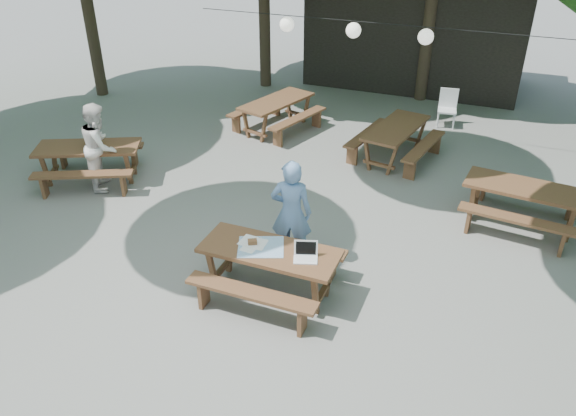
# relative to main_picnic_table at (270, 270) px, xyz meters

# --- Properties ---
(ground) EXTENTS (80.00, 80.00, 0.00)m
(ground) POSITION_rel_main_picnic_table_xyz_m (-0.52, 0.37, -0.39)
(ground) COLOR slate
(ground) RESTS_ON ground
(pavilion) EXTENTS (6.00, 3.00, 2.80)m
(pavilion) POSITION_rel_main_picnic_table_xyz_m (-0.02, 10.87, 1.01)
(pavilion) COLOR black
(pavilion) RESTS_ON ground
(main_picnic_table) EXTENTS (2.00, 1.58, 0.75)m
(main_picnic_table) POSITION_rel_main_picnic_table_xyz_m (0.00, 0.00, 0.00)
(main_picnic_table) COLOR brown
(main_picnic_table) RESTS_ON ground
(picnic_table_nw) EXTENTS (2.40, 2.25, 0.75)m
(picnic_table_nw) POSITION_rel_main_picnic_table_xyz_m (-4.78, 1.93, 0.00)
(picnic_table_nw) COLOR brown
(picnic_table_nw) RESTS_ON ground
(picnic_table_ne) EXTENTS (2.07, 1.77, 0.75)m
(picnic_table_ne) POSITION_rel_main_picnic_table_xyz_m (3.33, 3.38, 0.00)
(picnic_table_ne) COLOR brown
(picnic_table_ne) RESTS_ON ground
(picnic_table_far_w) EXTENTS (2.06, 2.27, 0.75)m
(picnic_table_far_w) POSITION_rel_main_picnic_table_xyz_m (-2.36, 5.80, 0.00)
(picnic_table_far_w) COLOR brown
(picnic_table_far_w) RESTS_ON ground
(picnic_table_far_e) EXTENTS (1.89, 2.15, 0.75)m
(picnic_table_far_e) POSITION_rel_main_picnic_table_xyz_m (0.67, 5.24, 0.00)
(picnic_table_far_e) COLOR brown
(picnic_table_far_e) RESTS_ON ground
(woman) EXTENTS (0.72, 0.55, 1.76)m
(woman) POSITION_rel_main_picnic_table_xyz_m (-0.01, 0.85, 0.49)
(woman) COLOR #6F95CA
(woman) RESTS_ON ground
(second_person) EXTENTS (0.97, 1.04, 1.71)m
(second_person) POSITION_rel_main_picnic_table_xyz_m (-4.38, 1.84, 0.47)
(second_person) COLOR white
(second_person) RESTS_ON ground
(plastic_chair) EXTENTS (0.50, 0.50, 0.90)m
(plastic_chair) POSITION_rel_main_picnic_table_xyz_m (1.43, 7.61, -0.13)
(plastic_chair) COLOR white
(plastic_chair) RESTS_ON ground
(laptop) EXTENTS (0.40, 0.35, 0.24)m
(laptop) POSITION_rel_main_picnic_table_xyz_m (0.55, -0.01, 0.42)
(laptop) COLOR white
(laptop) RESTS_ON main_picnic_table
(tabletop_clutter) EXTENTS (0.81, 0.75, 0.08)m
(tabletop_clutter) POSITION_rel_main_picnic_table_xyz_m (-0.18, 0.01, 0.37)
(tabletop_clutter) COLOR #3882C0
(tabletop_clutter) RESTS_ON main_picnic_table
(paper_lanterns) EXTENTS (9.00, 0.34, 0.38)m
(paper_lanterns) POSITION_rel_main_picnic_table_xyz_m (-0.71, 6.37, 2.02)
(paper_lanterns) COLOR black
(paper_lanterns) RESTS_ON ground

